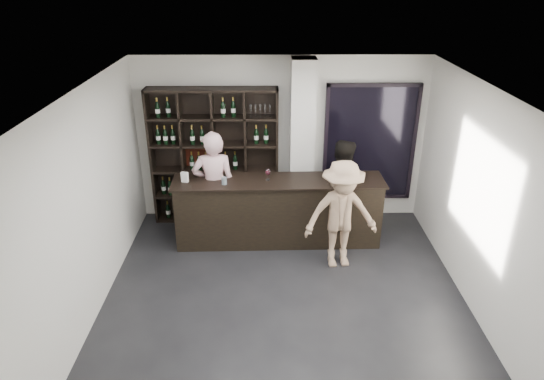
{
  "coord_description": "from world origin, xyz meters",
  "views": [
    {
      "loc": [
        -0.22,
        -5.3,
        4.22
      ],
      "look_at": [
        -0.17,
        1.1,
        1.25
      ],
      "focal_mm": 32.0,
      "sensor_mm": 36.0,
      "label": 1
    }
  ],
  "objects_px": {
    "taster_black": "(340,190)",
    "customer": "(341,215)",
    "wine_shelf": "(215,157)",
    "tasting_counter": "(278,211)",
    "taster_pink": "(214,187)"
  },
  "relations": [
    {
      "from": "wine_shelf",
      "to": "tasting_counter",
      "type": "relative_size",
      "value": 0.71
    },
    {
      "from": "tasting_counter",
      "to": "taster_black",
      "type": "bearing_deg",
      "value": 5.94
    },
    {
      "from": "taster_pink",
      "to": "taster_black",
      "type": "distance_m",
      "value": 2.05
    },
    {
      "from": "wine_shelf",
      "to": "customer",
      "type": "xyz_separation_m",
      "value": [
        2.01,
        -1.52,
        -0.34
      ]
    },
    {
      "from": "wine_shelf",
      "to": "tasting_counter",
      "type": "distance_m",
      "value": 1.5
    },
    {
      "from": "tasting_counter",
      "to": "customer",
      "type": "distance_m",
      "value": 1.19
    },
    {
      "from": "tasting_counter",
      "to": "wine_shelf",
      "type": "bearing_deg",
      "value": 141.93
    },
    {
      "from": "wine_shelf",
      "to": "taster_black",
      "type": "height_order",
      "value": "wine_shelf"
    },
    {
      "from": "wine_shelf",
      "to": "customer",
      "type": "distance_m",
      "value": 2.54
    },
    {
      "from": "taster_pink",
      "to": "wine_shelf",
      "type": "bearing_deg",
      "value": -91.04
    },
    {
      "from": "taster_black",
      "to": "tasting_counter",
      "type": "bearing_deg",
      "value": 14.25
    },
    {
      "from": "wine_shelf",
      "to": "taster_pink",
      "type": "distance_m",
      "value": 0.76
    },
    {
      "from": "taster_black",
      "to": "customer",
      "type": "bearing_deg",
      "value": 90.7
    },
    {
      "from": "wine_shelf",
      "to": "taster_pink",
      "type": "bearing_deg",
      "value": -86.0
    },
    {
      "from": "taster_pink",
      "to": "taster_black",
      "type": "xyz_separation_m",
      "value": [
        2.05,
        0.03,
        -0.08
      ]
    }
  ]
}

